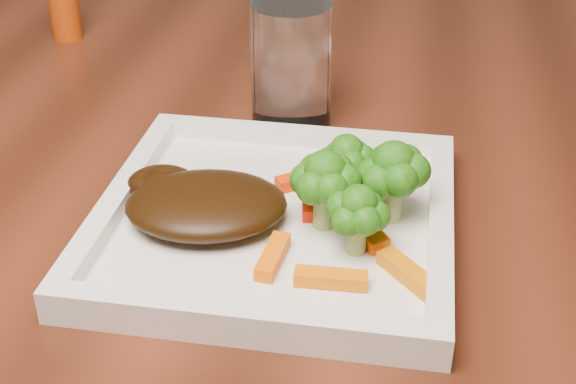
% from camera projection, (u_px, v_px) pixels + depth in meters
% --- Properties ---
extents(dining_table, '(1.60, 0.90, 0.75)m').
position_uv_depth(dining_table, '(74.00, 359.00, 1.04)').
color(dining_table, '#512212').
rests_on(dining_table, floor).
extents(plate, '(0.27, 0.27, 0.01)m').
position_uv_depth(plate, '(275.00, 225.00, 0.62)').
color(plate, white).
rests_on(plate, dining_table).
extents(steak, '(0.14, 0.12, 0.03)m').
position_uv_depth(steak, '(206.00, 205.00, 0.61)').
color(steak, black).
rests_on(steak, plate).
extents(broccoli_0, '(0.06, 0.06, 0.07)m').
position_uv_depth(broccoli_0, '(346.00, 158.00, 0.63)').
color(broccoli_0, '#256B11').
rests_on(broccoli_0, plate).
extents(broccoli_1, '(0.06, 0.06, 0.06)m').
position_uv_depth(broccoli_1, '(392.00, 182.00, 0.60)').
color(broccoli_1, '#187213').
rests_on(broccoli_1, plate).
extents(broccoli_2, '(0.05, 0.05, 0.06)m').
position_uv_depth(broccoli_2, '(358.00, 217.00, 0.57)').
color(broccoli_2, '#2E7012').
rests_on(broccoli_2, plate).
extents(broccoli_3, '(0.06, 0.06, 0.06)m').
position_uv_depth(broccoli_3, '(325.00, 191.00, 0.60)').
color(broccoli_3, '#166410').
rests_on(broccoli_3, plate).
extents(carrot_0, '(0.05, 0.02, 0.01)m').
position_uv_depth(carrot_0, '(331.00, 278.00, 0.55)').
color(carrot_0, orange).
rests_on(carrot_0, plate).
extents(carrot_1, '(0.05, 0.05, 0.01)m').
position_uv_depth(carrot_1, '(408.00, 273.00, 0.55)').
color(carrot_1, orange).
rests_on(carrot_1, plate).
extents(carrot_2, '(0.02, 0.05, 0.01)m').
position_uv_depth(carrot_2, '(273.00, 256.00, 0.57)').
color(carrot_2, '#FF6704').
rests_on(carrot_2, plate).
extents(carrot_4, '(0.05, 0.04, 0.01)m').
position_uv_depth(carrot_4, '(305.00, 178.00, 0.66)').
color(carrot_4, '#E93203').
rests_on(carrot_4, plate).
extents(carrot_5, '(0.05, 0.06, 0.01)m').
position_uv_depth(carrot_5, '(362.00, 227.00, 0.60)').
color(carrot_5, '#E75503').
rests_on(carrot_5, plate).
extents(carrot_6, '(0.06, 0.03, 0.01)m').
position_uv_depth(carrot_6, '(341.00, 211.00, 0.62)').
color(carrot_6, red).
rests_on(carrot_6, plate).
extents(spice_shaker, '(0.05, 0.05, 0.09)m').
position_uv_depth(spice_shaker, '(63.00, 1.00, 0.96)').
color(spice_shaker, '#B53B0A').
rests_on(spice_shaker, dining_table).
extents(drinking_glass, '(0.10, 0.10, 0.12)m').
position_uv_depth(drinking_glass, '(291.00, 66.00, 0.76)').
color(drinking_glass, white).
rests_on(drinking_glass, dining_table).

